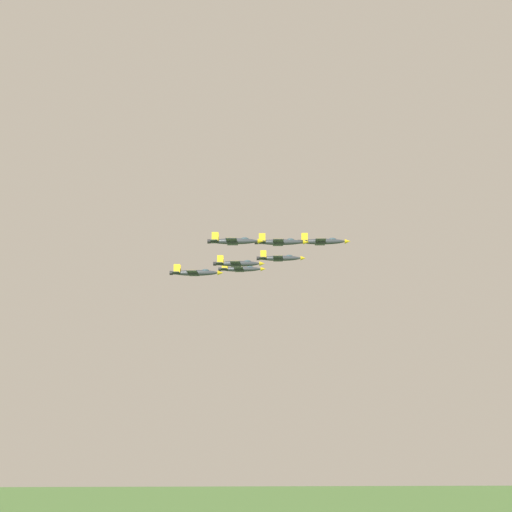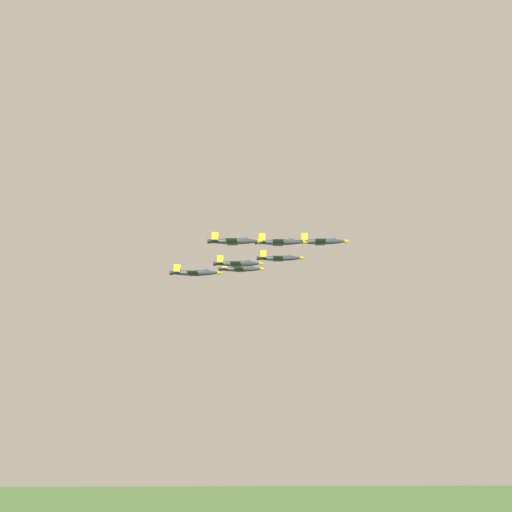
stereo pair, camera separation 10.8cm
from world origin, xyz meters
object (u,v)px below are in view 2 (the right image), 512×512
object	(u,v)px
jet_lead	(323,241)
jet_left_outer	(241,269)
jet_right_wingman	(280,242)
jet_right_outer	(234,241)
jet_slot_rear	(238,263)
jet_left_wingman	(280,258)
jet_trailing	(195,273)

from	to	relation	value
jet_lead	jet_left_outer	bearing A→B (deg)	140.67
jet_right_wingman	jet_right_outer	bearing A→B (deg)	-140.08
jet_right_wingman	jet_slot_rear	size ratio (longest dim) A/B	1.01
jet_right_outer	jet_slot_rear	size ratio (longest dim) A/B	1.00
jet_lead	jet_slot_rear	xyz separation A→B (m)	(27.75, -1.61, -7.25)
jet_left_wingman	jet_slot_rear	xyz separation A→B (m)	(14.56, 10.99, -4.01)
jet_right_wingman	jet_right_outer	world-z (taller)	jet_right_wingman
jet_left_outer	jet_left_wingman	bearing A→B (deg)	-39.41
jet_lead	jet_right_wingman	bearing A→B (deg)	-138.61
jet_slot_rear	jet_lead	bearing A→B (deg)	-0.75
jet_left_wingman	jet_right_wingman	world-z (taller)	jet_right_wingman
jet_left_wingman	jet_slot_rear	distance (m)	18.67
jet_left_wingman	jet_left_outer	size ratio (longest dim) A/B	1.00
jet_right_wingman	jet_trailing	distance (m)	31.15
jet_left_wingman	jet_left_outer	world-z (taller)	jet_left_wingman
jet_left_outer	jet_right_outer	world-z (taller)	jet_right_outer
jet_right_wingman	jet_left_outer	distance (m)	38.13
jet_lead	jet_right_outer	size ratio (longest dim) A/B	1.04
jet_right_outer	jet_trailing	bearing A→B (deg)	120.53
jet_right_outer	jet_right_wingman	bearing A→B (deg)	40.43
jet_left_outer	jet_right_outer	bearing A→B (deg)	-89.05
jet_left_wingman	jet_slot_rear	bearing A→B (deg)	-139.22
jet_lead	jet_left_outer	size ratio (longest dim) A/B	1.03
jet_left_outer	jet_slot_rear	distance (m)	23.75
jet_right_outer	jet_lead	bearing A→B (deg)	40.43
jet_lead	jet_right_outer	world-z (taller)	jet_lead
jet_slot_rear	jet_trailing	distance (m)	14.21
jet_right_outer	jet_trailing	size ratio (longest dim) A/B	0.96
jet_left_outer	jet_slot_rear	size ratio (longest dim) A/B	1.00
jet_left_wingman	jet_left_outer	distance (m)	18.31
jet_left_outer	jet_slot_rear	bearing A→B (deg)	-89.05
jet_right_wingman	jet_right_outer	distance (m)	18.37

